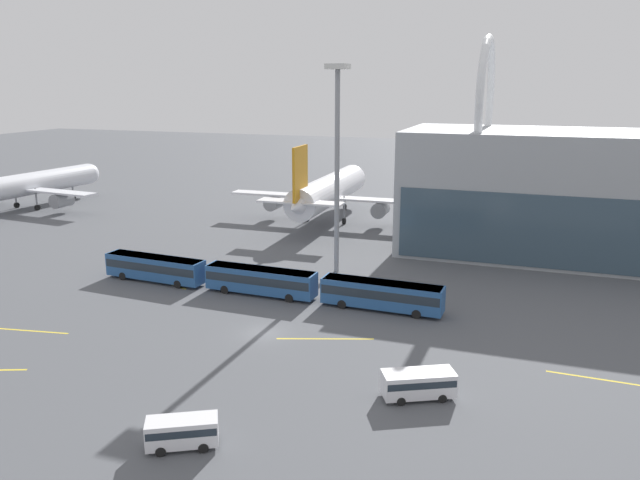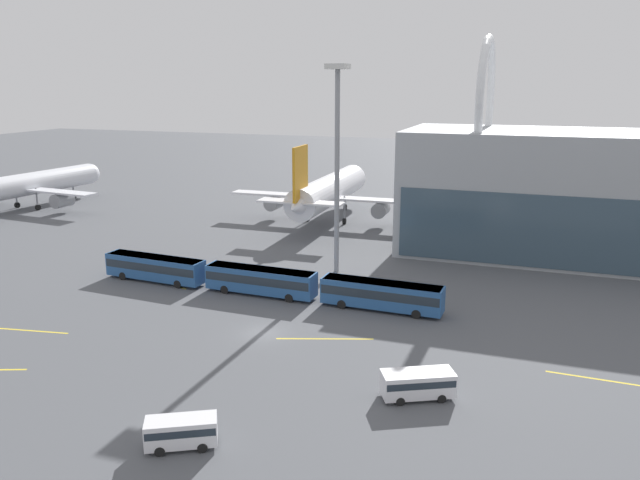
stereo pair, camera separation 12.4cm
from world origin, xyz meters
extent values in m
plane|color=#515459|center=(0.00, 0.00, 0.00)|extent=(440.00, 440.00, 0.00)
torus|color=white|center=(16.41, 41.28, 21.55)|extent=(1.10, 18.47, 18.47)
cylinder|color=silver|center=(-69.70, 43.29, 4.82)|extent=(7.12, 30.31, 4.37)
sphere|color=silver|center=(-68.31, 58.24, 4.82)|extent=(4.28, 4.28, 4.28)
cube|color=silver|center=(-69.86, 41.47, 4.06)|extent=(34.20, 6.43, 0.35)
cylinder|color=gray|center=(-60.37, 40.59, 2.49)|extent=(2.99, 4.17, 2.64)
cylinder|color=gray|center=(-68.77, 53.32, 2.47)|extent=(0.36, 0.36, 3.84)
cylinder|color=black|center=(-68.77, 53.32, 0.55)|extent=(0.55, 1.14, 1.10)
cylinder|color=gray|center=(-72.69, 41.73, 2.47)|extent=(0.36, 0.36, 3.84)
cylinder|color=black|center=(-72.69, 41.73, 0.55)|extent=(0.55, 1.14, 1.10)
cylinder|color=gray|center=(-67.04, 41.20, 2.47)|extent=(0.36, 0.36, 3.84)
cylinder|color=black|center=(-67.04, 41.20, 0.55)|extent=(0.55, 1.14, 1.10)
cylinder|color=white|center=(-10.52, 51.21, 5.54)|extent=(5.79, 30.94, 5.28)
sphere|color=white|center=(-10.78, 66.64, 5.54)|extent=(5.17, 5.17, 5.17)
cone|color=white|center=(-10.26, 35.79, 5.54)|extent=(5.13, 6.86, 5.01)
cube|color=white|center=(-10.49, 49.33, 4.61)|extent=(35.31, 3.68, 0.35)
cylinder|color=gray|center=(-20.36, 49.17, 3.06)|extent=(2.68, 3.78, 2.62)
cylinder|color=gray|center=(-0.61, 49.50, 3.06)|extent=(2.68, 3.78, 2.62)
cube|color=orange|center=(-10.27, 36.54, 10.55)|extent=(0.50, 5.91, 8.44)
cube|color=white|center=(-10.27, 36.54, 6.07)|extent=(13.77, 3.43, 0.28)
cylinder|color=gray|center=(-10.69, 61.56, 2.78)|extent=(0.36, 0.36, 4.46)
cylinder|color=black|center=(-10.69, 61.56, 0.55)|extent=(0.47, 1.11, 1.10)
cylinder|color=gray|center=(-13.92, 49.28, 2.78)|extent=(0.36, 0.36, 4.46)
cylinder|color=black|center=(-13.92, 49.28, 0.55)|extent=(0.47, 1.11, 1.10)
cylinder|color=gray|center=(-7.06, 49.39, 2.78)|extent=(0.36, 0.36, 4.46)
cylinder|color=black|center=(-7.06, 49.39, 0.55)|extent=(0.47, 1.11, 1.10)
cube|color=#285693|center=(-19.75, 10.67, 1.78)|extent=(13.58, 3.48, 2.81)
cube|color=#232D38|center=(-19.75, 10.67, 2.06)|extent=(13.32, 3.50, 0.98)
cube|color=silver|center=(-19.75, 10.67, 3.12)|extent=(13.18, 3.38, 0.12)
cylinder|color=black|center=(-15.51, 11.59, 0.50)|extent=(1.02, 0.37, 1.00)
cylinder|color=black|center=(-15.67, 9.19, 0.50)|extent=(1.02, 0.37, 1.00)
cylinder|color=black|center=(-23.82, 12.14, 0.50)|extent=(1.02, 0.37, 1.00)
cylinder|color=black|center=(-23.98, 9.75, 0.50)|extent=(1.02, 0.37, 1.00)
cube|color=#285693|center=(-5.17, 10.41, 1.78)|extent=(13.51, 3.00, 2.81)
cube|color=#232D38|center=(-5.17, 10.41, 2.06)|extent=(13.25, 3.02, 0.98)
cube|color=silver|center=(-5.17, 10.41, 3.12)|extent=(13.11, 2.91, 0.12)
cylinder|color=black|center=(-0.97, 11.48, 0.50)|extent=(1.01, 0.33, 1.00)
cylinder|color=black|center=(-1.04, 9.08, 0.50)|extent=(1.01, 0.33, 1.00)
cylinder|color=black|center=(-9.30, 11.73, 0.50)|extent=(1.01, 0.33, 1.00)
cylinder|color=black|center=(-9.37, 9.33, 0.50)|extent=(1.01, 0.33, 1.00)
cube|color=#285693|center=(9.41, 10.19, 1.78)|extent=(13.52, 3.04, 2.81)
cube|color=#232D38|center=(9.41, 10.19, 2.06)|extent=(13.25, 3.06, 0.98)
cube|color=silver|center=(9.41, 10.19, 3.12)|extent=(13.11, 2.95, 0.12)
cylinder|color=black|center=(13.62, 11.26, 0.50)|extent=(1.01, 0.33, 1.00)
cylinder|color=black|center=(13.54, 8.86, 0.50)|extent=(1.01, 0.33, 1.00)
cylinder|color=black|center=(5.29, 11.53, 0.50)|extent=(1.01, 0.33, 1.00)
cylinder|color=black|center=(5.21, 9.13, 0.50)|extent=(1.01, 0.33, 1.00)
cube|color=silver|center=(16.88, -7.98, 1.25)|extent=(6.07, 4.56, 1.90)
cube|color=#232D38|center=(16.88, -7.98, 1.55)|extent=(5.93, 4.50, 0.57)
cylinder|color=black|center=(15.89, -9.66, 0.35)|extent=(0.72, 0.52, 0.70)
cylinder|color=black|center=(14.94, -7.82, 0.35)|extent=(0.72, 0.52, 0.70)
cylinder|color=black|center=(18.82, -8.15, 0.35)|extent=(0.72, 0.52, 0.70)
cylinder|color=black|center=(17.87, -6.30, 0.35)|extent=(0.72, 0.52, 0.70)
cube|color=silver|center=(3.00, -20.17, 1.21)|extent=(5.17, 4.00, 1.82)
cube|color=#232D38|center=(3.00, -20.17, 1.50)|extent=(5.05, 3.95, 0.54)
cylinder|color=black|center=(3.80, -18.71, 0.35)|extent=(0.72, 0.53, 0.70)
cylinder|color=black|center=(4.66, -20.29, 0.35)|extent=(0.72, 0.53, 0.70)
cylinder|color=black|center=(1.34, -20.05, 0.35)|extent=(0.72, 0.53, 0.70)
cylinder|color=black|center=(2.19, -21.63, 0.35)|extent=(0.72, 0.53, 0.70)
cylinder|color=gray|center=(0.40, 21.95, 12.92)|extent=(0.63, 0.63, 25.84)
cube|color=silver|center=(0.40, 21.95, 26.10)|extent=(2.59, 2.59, 0.65)
cube|color=yellow|center=(8.35, 13.84, 0.00)|extent=(8.13, 2.01, 0.01)
cube|color=yellow|center=(-20.00, 11.41, 0.00)|extent=(11.13, 4.84, 0.01)
cube|color=yellow|center=(6.18, 0.59, 0.00)|extent=(9.05, 3.30, 0.01)
cube|color=yellow|center=(31.56, 0.22, 0.00)|extent=(10.16, 0.54, 0.01)
cube|color=yellow|center=(-22.94, -7.44, 0.00)|extent=(9.21, 1.79, 0.01)
camera|label=1|loc=(24.45, -52.78, 24.28)|focal=35.00mm
camera|label=2|loc=(24.56, -52.74, 24.28)|focal=35.00mm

